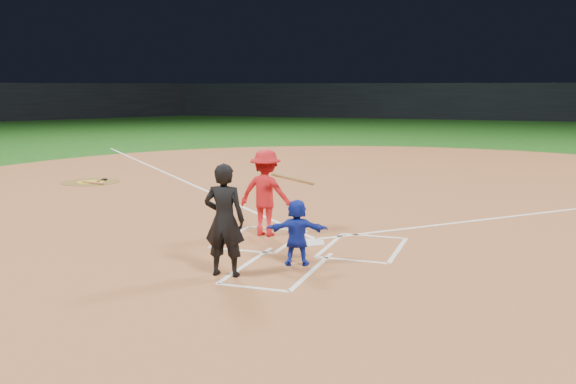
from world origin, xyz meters
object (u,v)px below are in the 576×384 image
(umpire, at_px, (224,220))
(batter_at_plate, at_px, (266,193))
(on_deck_circle, at_px, (91,182))
(catcher, at_px, (297,232))
(home_plate, at_px, (311,243))

(umpire, xyz_separation_m, batter_at_plate, (-0.37, 2.69, -0.03))
(on_deck_circle, xyz_separation_m, catcher, (8.67, -6.55, 0.53))
(home_plate, height_order, batter_at_plate, batter_at_plate)
(on_deck_circle, bearing_deg, catcher, -37.08)
(catcher, bearing_deg, batter_at_plate, -72.15)
(home_plate, relative_size, on_deck_circle, 0.35)
(home_plate, height_order, on_deck_circle, home_plate)
(umpire, distance_m, batter_at_plate, 2.71)
(on_deck_circle, xyz_separation_m, umpire, (7.83, -7.47, 0.85))
(on_deck_circle, height_order, batter_at_plate, batter_at_plate)
(home_plate, distance_m, batter_at_plate, 1.33)
(home_plate, relative_size, batter_at_plate, 0.37)
(umpire, bearing_deg, batter_at_plate, -88.97)
(umpire, relative_size, batter_at_plate, 1.04)
(on_deck_circle, bearing_deg, umpire, -43.62)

